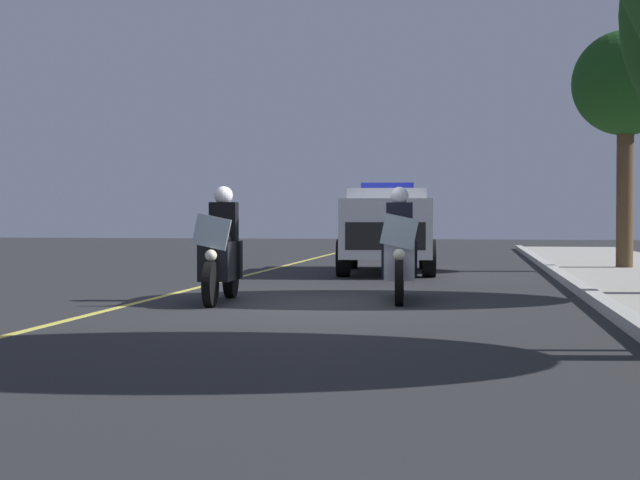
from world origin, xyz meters
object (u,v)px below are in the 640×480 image
Objects in this scene: police_motorcycle_lead_right at (399,254)px; police_suv at (387,226)px; police_motorcycle_lead_left at (221,255)px; tree_far_back at (626,86)px.

police_motorcycle_lead_right is 0.43× the size of police_suv.
police_motorcycle_lead_left and police_motorcycle_lead_right have the same top height.
police_motorcycle_lead_right is 6.99m from police_suv.
tree_far_back is (-8.95, 7.13, 3.59)m from police_motorcycle_lead_left.
police_suv is 0.92× the size of tree_far_back.
police_motorcycle_lead_left is 0.43× the size of police_suv.
police_motorcycle_lead_right is (-0.69, 2.57, 0.00)m from police_motorcycle_lead_left.
police_motorcycle_lead_right is 10.09m from tree_far_back.
police_motorcycle_lead_left is 1.00× the size of police_motorcycle_lead_right.
police_motorcycle_lead_left is 7.81m from police_suv.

